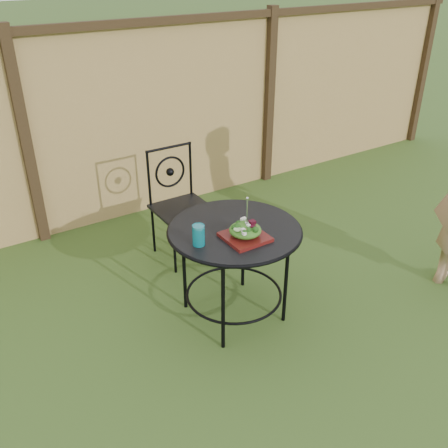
# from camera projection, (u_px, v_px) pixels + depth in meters

# --- Properties ---
(ground) EXTENTS (60.00, 60.00, 0.00)m
(ground) POSITION_uv_depth(u_px,v_px,m) (300.00, 312.00, 3.73)
(ground) COLOR #284416
(ground) RESTS_ON ground
(fence) EXTENTS (8.00, 0.12, 1.90)m
(fence) POSITION_uv_depth(u_px,v_px,m) (161.00, 117.00, 4.89)
(fence) COLOR tan
(fence) RESTS_ON ground
(patio_table) EXTENTS (0.92, 0.92, 0.72)m
(patio_table) POSITION_uv_depth(u_px,v_px,m) (234.00, 246.00, 3.44)
(patio_table) COLOR black
(patio_table) RESTS_ON ground
(patio_chair) EXTENTS (0.46, 0.46, 0.95)m
(patio_chair) POSITION_uv_depth(u_px,v_px,m) (180.00, 201.00, 4.24)
(patio_chair) COLOR black
(patio_chair) RESTS_ON ground
(salad_plate) EXTENTS (0.27, 0.27, 0.02)m
(salad_plate) POSITION_uv_depth(u_px,v_px,m) (245.00, 237.00, 3.25)
(salad_plate) COLOR #4A160A
(salad_plate) RESTS_ON patio_table
(salad) EXTENTS (0.21, 0.21, 0.08)m
(salad) POSITION_uv_depth(u_px,v_px,m) (245.00, 230.00, 3.22)
(salad) COLOR #235614
(salad) RESTS_ON salad_plate
(fork) EXTENTS (0.01, 0.01, 0.18)m
(fork) POSITION_uv_depth(u_px,v_px,m) (247.00, 212.00, 3.16)
(fork) COLOR silver
(fork) RESTS_ON salad
(drinking_glass) EXTENTS (0.08, 0.08, 0.14)m
(drinking_glass) POSITION_uv_depth(u_px,v_px,m) (199.00, 235.00, 3.15)
(drinking_glass) COLOR #0B7481
(drinking_glass) RESTS_ON patio_table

